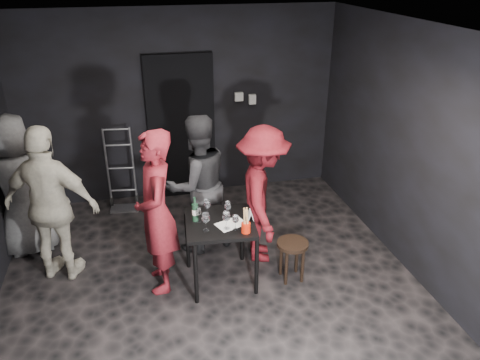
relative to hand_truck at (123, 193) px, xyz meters
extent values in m
cube|color=black|center=(0.90, -2.22, -0.22)|extent=(4.50, 5.00, 0.02)
cube|color=silver|center=(0.90, -2.22, 2.48)|extent=(4.50, 5.00, 0.02)
cube|color=black|center=(0.90, 0.28, 1.13)|extent=(4.50, 0.04, 2.70)
cube|color=black|center=(3.15, -2.22, 1.13)|extent=(0.04, 5.00, 2.70)
cube|color=black|center=(0.90, 0.22, 0.83)|extent=(0.95, 0.10, 2.10)
cube|color=#B7B7B2|center=(1.75, 0.23, 1.23)|extent=(0.12, 0.06, 0.12)
cube|color=#B7B7B2|center=(1.95, 0.23, 1.18)|extent=(0.10, 0.06, 0.14)
cylinder|color=#B2B2B7|center=(-0.18, 0.04, 0.37)|extent=(0.03, 0.03, 1.18)
cylinder|color=#B2B2B7|center=(0.18, 0.04, 0.37)|extent=(0.03, 0.03, 1.18)
cube|color=#B2B2B7|center=(0.00, -0.08, -0.20)|extent=(0.39, 0.22, 0.03)
cylinder|color=black|center=(-0.18, 0.07, -0.14)|extent=(0.04, 0.16, 0.16)
cylinder|color=black|center=(0.18, 0.07, -0.14)|extent=(0.04, 0.16, 0.16)
cube|color=black|center=(1.02, -1.99, 0.51)|extent=(0.72, 0.72, 0.04)
cylinder|color=black|center=(0.70, -2.31, 0.14)|extent=(0.04, 0.04, 0.71)
cylinder|color=black|center=(1.34, -2.31, 0.14)|extent=(0.04, 0.04, 0.71)
cylinder|color=black|center=(0.70, -1.67, 0.14)|extent=(0.04, 0.04, 0.71)
cylinder|color=black|center=(1.34, -1.67, 0.14)|extent=(0.04, 0.04, 0.71)
cylinder|color=#322216|center=(1.79, -2.14, 0.23)|extent=(0.35, 0.35, 0.04)
cylinder|color=#322216|center=(1.88, -2.05, -0.01)|extent=(0.04, 0.04, 0.41)
cylinder|color=#322216|center=(1.70, -2.05, -0.01)|extent=(0.04, 0.04, 0.41)
cylinder|color=#322216|center=(1.70, -2.24, -0.01)|extent=(0.04, 0.04, 0.41)
cylinder|color=#322216|center=(1.88, -2.24, -0.01)|extent=(0.04, 0.04, 0.41)
imported|color=maroon|center=(0.38, -1.90, 0.84)|extent=(0.52, 0.78, 2.12)
imported|color=#252527|center=(0.90, -1.25, 0.74)|extent=(1.04, 0.76, 1.92)
imported|color=maroon|center=(1.59, -1.64, 0.67)|extent=(0.74, 1.23, 1.77)
imported|color=beige|center=(-0.69, -1.48, 0.83)|extent=(1.35, 0.99, 2.09)
imported|color=slate|center=(-1.11, -0.86, 0.77)|extent=(1.05, 0.70, 1.97)
cube|color=white|center=(1.12, -2.07, 0.54)|extent=(0.35, 0.29, 0.00)
cylinder|color=#163220|center=(0.77, -1.91, 0.63)|extent=(0.07, 0.07, 0.20)
cylinder|color=#163220|center=(0.77, -1.91, 0.77)|extent=(0.02, 0.02, 0.08)
cylinder|color=white|center=(0.77, -1.91, 0.64)|extent=(0.07, 0.07, 0.06)
cylinder|color=red|center=(1.24, -2.26, 0.59)|extent=(0.09, 0.09, 0.10)
camera|label=1|loc=(0.24, -6.17, 3.04)|focal=35.00mm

